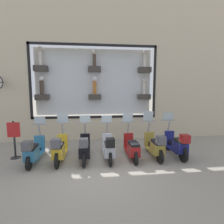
# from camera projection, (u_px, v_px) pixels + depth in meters

# --- Properties ---
(ground_plane) EXTENTS (120.00, 120.00, 0.00)m
(ground_plane) POSITION_uv_depth(u_px,v_px,m) (97.00, 168.00, 5.71)
(ground_plane) COLOR gray
(building_facade) EXTENTS (1.22, 36.00, 10.75)m
(building_facade) POSITION_uv_depth(u_px,v_px,m) (94.00, 30.00, 8.59)
(building_facade) COLOR beige
(building_facade) RESTS_ON ground_plane
(scooter_navy_0) EXTENTS (1.81, 0.61, 1.60)m
(scooter_navy_0) POSITION_uv_depth(u_px,v_px,m) (177.00, 145.00, 6.61)
(scooter_navy_0) COLOR black
(scooter_navy_0) RESTS_ON ground_plane
(scooter_olive_1) EXTENTS (1.80, 0.61, 1.67)m
(scooter_olive_1) POSITION_uv_depth(u_px,v_px,m) (155.00, 146.00, 6.51)
(scooter_olive_1) COLOR black
(scooter_olive_1) RESTS_ON ground_plane
(scooter_red_2) EXTENTS (1.79, 0.60, 1.60)m
(scooter_red_2) POSITION_uv_depth(u_px,v_px,m) (132.00, 148.00, 6.48)
(scooter_red_2) COLOR black
(scooter_red_2) RESTS_ON ground_plane
(scooter_silver_3) EXTENTS (1.79, 0.60, 1.52)m
(scooter_silver_3) POSITION_uv_depth(u_px,v_px,m) (109.00, 148.00, 6.31)
(scooter_silver_3) COLOR black
(scooter_silver_3) RESTS_ON ground_plane
(scooter_black_4) EXTENTS (1.80, 0.60, 1.54)m
(scooter_black_4) POSITION_uv_depth(u_px,v_px,m) (85.00, 148.00, 6.22)
(scooter_black_4) COLOR black
(scooter_black_4) RESTS_ON ground_plane
(scooter_yellow_5) EXTENTS (1.81, 0.60, 1.65)m
(scooter_yellow_5) POSITION_uv_depth(u_px,v_px,m) (60.00, 149.00, 6.12)
(scooter_yellow_5) COLOR black
(scooter_yellow_5) RESTS_ON ground_plane
(scooter_teal_6) EXTENTS (1.79, 0.61, 1.51)m
(scooter_teal_6) POSITION_uv_depth(u_px,v_px,m) (34.00, 151.00, 6.01)
(scooter_teal_6) COLOR black
(scooter_teal_6) RESTS_ON ground_plane
(shop_sign_post) EXTENTS (0.36, 0.45, 1.41)m
(shop_sign_post) POSITION_uv_depth(u_px,v_px,m) (14.00, 139.00, 6.46)
(shop_sign_post) COLOR #232326
(shop_sign_post) RESTS_ON ground_plane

